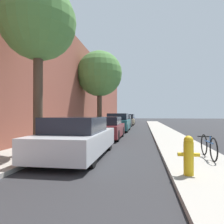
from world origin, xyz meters
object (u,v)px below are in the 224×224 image
at_px(parked_car_champagne, 128,120).
at_px(fire_hydrant, 189,155).
at_px(parked_car_black, 123,121).
at_px(bicycle, 208,147).
at_px(parked_car_navy, 130,119).
at_px(parked_car_maroon, 107,128).
at_px(street_tree_near, 38,24).
at_px(parked_car_teal, 118,123).
at_px(street_tree_far, 99,74).
at_px(parked_car_silver, 77,138).

xyz_separation_m(parked_car_champagne, fire_hydrant, (3.12, -23.87, -0.10)).
bearing_deg(fire_hydrant, parked_car_black, 99.87).
bearing_deg(bicycle, parked_car_black, 104.89).
bearing_deg(parked_car_navy, parked_car_black, -89.65).
xyz_separation_m(parked_car_maroon, street_tree_near, (-1.41, -5.68, 3.93)).
bearing_deg(bicycle, parked_car_teal, 110.90).
bearing_deg(parked_car_black, street_tree_near, -94.51).
xyz_separation_m(parked_car_teal, parked_car_navy, (-0.15, 16.86, -0.03)).
relative_size(parked_car_teal, street_tree_far, 0.69).
height_order(parked_car_black, fire_hydrant, parked_car_black).
relative_size(parked_car_silver, bicycle, 2.71).
distance_m(parked_car_silver, parked_car_black, 16.37).
bearing_deg(street_tree_far, bicycle, -61.48).
distance_m(parked_car_teal, street_tree_near, 12.02).
bearing_deg(parked_car_silver, parked_car_teal, 89.44).
bearing_deg(street_tree_far, parked_car_champagne, 82.50).
relative_size(parked_car_silver, parked_car_teal, 0.99).
bearing_deg(fire_hydrant, parked_car_maroon, 112.64).
xyz_separation_m(parked_car_teal, street_tree_near, (-1.40, -11.31, 3.82)).
height_order(parked_car_teal, street_tree_near, street_tree_near).
height_order(parked_car_navy, street_tree_near, street_tree_near).
xyz_separation_m(parked_car_silver, bicycle, (4.22, -0.19, -0.18)).
xyz_separation_m(street_tree_near, fire_hydrant, (4.54, -1.81, -3.99)).
bearing_deg(fire_hydrant, parked_car_silver, 146.72).
height_order(parked_car_black, parked_car_navy, parked_car_navy).
relative_size(parked_car_maroon, street_tree_far, 0.62).
height_order(parked_car_silver, parked_car_navy, parked_car_navy).
bearing_deg(parked_car_navy, fire_hydrant, -83.74).
bearing_deg(parked_car_teal, parked_car_navy, 90.52).
xyz_separation_m(parked_car_champagne, street_tree_far, (-1.52, -11.57, 4.18)).
bearing_deg(street_tree_near, fire_hydrant, -21.70).
height_order(street_tree_far, fire_hydrant, street_tree_far).
distance_m(parked_car_teal, parked_car_navy, 16.86).
xyz_separation_m(parked_car_silver, street_tree_near, (-1.29, -0.32, 3.90)).
height_order(parked_car_teal, fire_hydrant, parked_car_teal).
relative_size(fire_hydrant, bicycle, 0.52).
bearing_deg(street_tree_near, bicycle, 1.44).
distance_m(parked_car_champagne, street_tree_far, 12.39).
xyz_separation_m(parked_car_silver, parked_car_champagne, (0.12, 21.74, 0.01)).
height_order(parked_car_silver, parked_car_champagne, parked_car_champagne).
bearing_deg(parked_car_navy, bicycle, -81.34).
xyz_separation_m(parked_car_black, street_tree_far, (-1.43, -6.20, 4.20)).
bearing_deg(fire_hydrant, parked_car_navy, 96.26).
relative_size(street_tree_near, street_tree_far, 0.87).
distance_m(parked_car_silver, street_tree_far, 11.09).
distance_m(fire_hydrant, bicycle, 2.18).
height_order(street_tree_near, bicycle, street_tree_near).
relative_size(parked_car_black, street_tree_near, 0.79).
height_order(parked_car_maroon, parked_car_navy, parked_car_navy).
height_order(parked_car_champagne, street_tree_near, street_tree_near).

